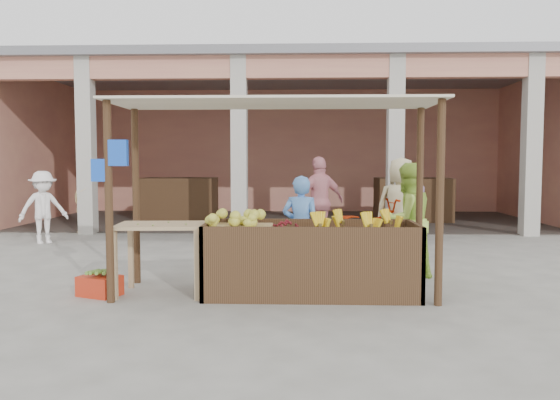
{
  "coord_description": "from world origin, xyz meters",
  "views": [
    {
      "loc": [
        0.35,
        -6.67,
        1.65
      ],
      "look_at": [
        0.08,
        1.2,
        1.09
      ],
      "focal_mm": 35.0,
      "sensor_mm": 36.0,
      "label": 1
    }
  ],
  "objects_px": {
    "red_crate": "(100,286)",
    "side_table": "(162,235)",
    "motorcycle": "(362,228)",
    "vendor_green": "(407,218)",
    "fruit_stall": "(311,263)",
    "vendor_blue": "(301,225)"
  },
  "relations": [
    {
      "from": "fruit_stall",
      "to": "vendor_blue",
      "type": "bearing_deg",
      "value": 97.98
    },
    {
      "from": "red_crate",
      "to": "vendor_blue",
      "type": "xyz_separation_m",
      "value": [
        2.48,
        0.98,
        0.65
      ]
    },
    {
      "from": "side_table",
      "to": "vendor_blue",
      "type": "distance_m",
      "value": 1.93
    },
    {
      "from": "fruit_stall",
      "to": "motorcycle",
      "type": "xyz_separation_m",
      "value": [
        0.9,
        2.45,
        0.14
      ]
    },
    {
      "from": "red_crate",
      "to": "motorcycle",
      "type": "xyz_separation_m",
      "value": [
        3.5,
        2.58,
        0.42
      ]
    },
    {
      "from": "fruit_stall",
      "to": "motorcycle",
      "type": "distance_m",
      "value": 2.61
    },
    {
      "from": "vendor_blue",
      "to": "motorcycle",
      "type": "bearing_deg",
      "value": -110.55
    },
    {
      "from": "fruit_stall",
      "to": "vendor_blue",
      "type": "xyz_separation_m",
      "value": [
        -0.12,
        0.85,
        0.38
      ]
    },
    {
      "from": "red_crate",
      "to": "motorcycle",
      "type": "bearing_deg",
      "value": 58.22
    },
    {
      "from": "motorcycle",
      "to": "vendor_green",
      "type": "bearing_deg",
      "value": -175.21
    },
    {
      "from": "side_table",
      "to": "vendor_blue",
      "type": "relative_size",
      "value": 0.73
    },
    {
      "from": "vendor_green",
      "to": "motorcycle",
      "type": "bearing_deg",
      "value": -96.01
    },
    {
      "from": "vendor_green",
      "to": "vendor_blue",
      "type": "bearing_deg",
      "value": -16.98
    },
    {
      "from": "red_crate",
      "to": "side_table",
      "type": "bearing_deg",
      "value": 31.13
    },
    {
      "from": "side_table",
      "to": "vendor_green",
      "type": "xyz_separation_m",
      "value": [
        3.22,
        1.06,
        0.12
      ]
    },
    {
      "from": "red_crate",
      "to": "vendor_green",
      "type": "height_order",
      "value": "vendor_green"
    },
    {
      "from": "side_table",
      "to": "motorcycle",
      "type": "height_order",
      "value": "motorcycle"
    },
    {
      "from": "fruit_stall",
      "to": "vendor_blue",
      "type": "distance_m",
      "value": 0.93
    },
    {
      "from": "red_crate",
      "to": "fruit_stall",
      "type": "bearing_deg",
      "value": 24.76
    },
    {
      "from": "fruit_stall",
      "to": "vendor_green",
      "type": "xyz_separation_m",
      "value": [
        1.38,
        1.05,
        0.46
      ]
    },
    {
      "from": "fruit_stall",
      "to": "vendor_blue",
      "type": "relative_size",
      "value": 1.67
    },
    {
      "from": "fruit_stall",
      "to": "red_crate",
      "type": "distance_m",
      "value": 2.62
    }
  ]
}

